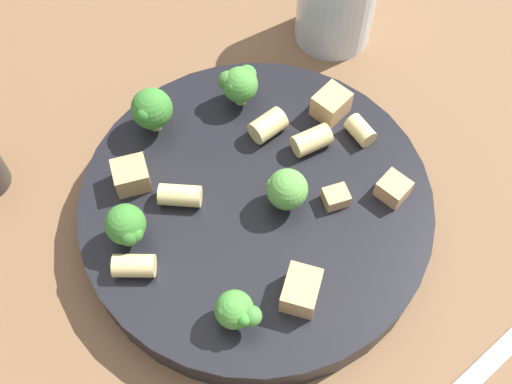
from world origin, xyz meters
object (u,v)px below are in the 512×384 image
broccoli_floret_3 (287,185)px  rigatoni_0 (134,266)px  chicken_chunk_1 (131,177)px  drinking_glass (336,0)px  rigatoni_4 (312,140)px  pasta_bowl (256,207)px  broccoli_floret_1 (152,109)px  broccoli_floret_4 (239,84)px  chicken_chunk_3 (393,189)px  broccoli_floret_2 (126,226)px  chicken_chunk_2 (331,104)px  rigatoni_2 (274,126)px  rigatoni_1 (180,195)px  chicken_chunk_4 (336,197)px  broccoli_floret_0 (241,312)px  rigatoni_3 (360,130)px  chicken_chunk_0 (301,290)px

broccoli_floret_3 → rigatoni_0: 0.11m
chicken_chunk_1 → drinking_glass: bearing=-33.2°
rigatoni_4 → chicken_chunk_1: (-0.05, 0.12, 0.00)m
pasta_bowl → broccoli_floret_1: size_ratio=6.77×
broccoli_floret_4 → chicken_chunk_3: 0.14m
pasta_bowl → broccoli_floret_1: (0.05, 0.08, 0.03)m
chicken_chunk_1 → broccoli_floret_2: bearing=-167.0°
chicken_chunk_2 → chicken_chunk_3: 0.08m
broccoli_floret_1 → broccoli_floret_2: 0.09m
chicken_chunk_3 → rigatoni_2: bearing=66.3°
chicken_chunk_3 → drinking_glass: bearing=17.8°
broccoli_floret_3 → drinking_glass: size_ratio=0.36×
broccoli_floret_2 → rigatoni_1: broccoli_floret_2 is taller
rigatoni_0 → rigatoni_1: (0.06, -0.02, -0.00)m
chicken_chunk_4 → drinking_glass: bearing=5.2°
broccoli_floret_4 → rigatoni_0: broccoli_floret_4 is taller
broccoli_floret_0 → broccoli_floret_4: (0.17, 0.03, 0.00)m
broccoli_floret_3 → rigatoni_3: 0.08m
rigatoni_4 → chicken_chunk_0: chicken_chunk_0 is taller
chicken_chunk_2 → chicken_chunk_4: (-0.08, -0.01, -0.00)m
chicken_chunk_1 → chicken_chunk_3: chicken_chunk_1 is taller
chicken_chunk_0 → pasta_bowl: bearing=30.4°
broccoli_floret_1 → broccoli_floret_4: size_ratio=1.12×
chicken_chunk_1 → chicken_chunk_2: same height
broccoli_floret_3 → drinking_glass: bearing=-5.3°
rigatoni_1 → rigatoni_2: 0.09m
chicken_chunk_2 → chicken_chunk_3: bearing=-142.3°
chicken_chunk_0 → chicken_chunk_1: size_ratio=1.17×
chicken_chunk_2 → drinking_glass: bearing=3.1°
broccoli_floret_1 → drinking_glass: size_ratio=0.40×
broccoli_floret_3 → drinking_glass: (0.19, -0.02, -0.01)m
pasta_bowl → rigatoni_0: (-0.06, 0.07, 0.02)m
chicken_chunk_2 → chicken_chunk_4: bearing=-171.8°
rigatoni_1 → chicken_chunk_3: same height
rigatoni_3 → chicken_chunk_3: (-0.05, -0.03, 0.00)m
chicken_chunk_4 → rigatoni_3: bearing=-12.2°
rigatoni_1 → broccoli_floret_3: bearing=-80.2°
broccoli_floret_3 → chicken_chunk_3: size_ratio=1.71×
rigatoni_2 → chicken_chunk_0: bearing=-164.5°
broccoli_floret_4 → rigatoni_3: bearing=-101.9°
rigatoni_0 → broccoli_floret_1: bearing=6.8°
chicken_chunk_0 → chicken_chunk_3: (0.08, -0.05, -0.00)m
pasta_bowl → rigatoni_4: bearing=-33.6°
broccoli_floret_3 → rigatoni_4: bearing=-15.0°
broccoli_floret_4 → drinking_glass: size_ratio=0.36×
broccoli_floret_1 → rigatoni_1: broccoli_floret_1 is taller
broccoli_floret_2 → broccoli_floret_4: broccoli_floret_2 is taller
broccoli_floret_3 → rigatoni_2: 0.06m
broccoli_floret_1 → rigatoni_4: 0.12m
rigatoni_3 → chicken_chunk_1: chicken_chunk_1 is taller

